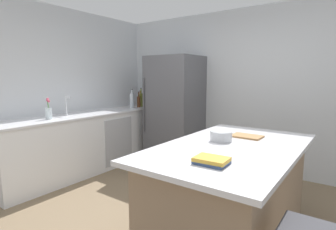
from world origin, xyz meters
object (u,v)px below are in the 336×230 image
flower_vase (49,112)px  hot_sauce_bottle (133,102)px  mixing_bowl (221,136)px  cutting_board (247,136)px  olive_oil_bottle (141,99)px  soda_bottle (132,100)px  syrup_bottle (139,101)px  cookbook_stack (211,161)px  refrigerator (175,110)px  sink_faucet (67,105)px  kitchen_island (230,192)px  vinegar_bottle (140,100)px

flower_vase → hot_sauce_bottle: bearing=92.2°
mixing_bowl → cutting_board: mixing_bowl is taller
olive_oil_bottle → mixing_bowl: size_ratio=1.72×
olive_oil_bottle → soda_bottle: bearing=-84.0°
syrup_bottle → cutting_board: size_ratio=0.98×
syrup_bottle → cookbook_stack: syrup_bottle is taller
cookbook_stack → refrigerator: bearing=129.7°
sink_faucet → cutting_board: bearing=6.6°
mixing_bowl → cutting_board: (0.14, 0.32, -0.04)m
soda_bottle → cutting_board: size_ratio=1.17×
flower_vase → cookbook_stack: flower_vase is taller
kitchen_island → syrup_bottle: syrup_bottle is taller
syrup_bottle → cutting_board: 2.83m
hot_sauce_bottle → cookbook_stack: hot_sauce_bottle is taller
mixing_bowl → olive_oil_bottle: bearing=146.8°
flower_vase → olive_oil_bottle: olive_oil_bottle is taller
olive_oil_bottle → cutting_board: (2.60, -1.29, -0.16)m
refrigerator → olive_oil_bottle: bearing=174.6°
kitchen_island → olive_oil_bottle: (-2.61, 1.70, 0.62)m
hot_sauce_bottle → cookbook_stack: bearing=-37.3°
olive_oil_bottle → cutting_board: 2.90m
syrup_bottle → hot_sauce_bottle: syrup_bottle is taller
mixing_bowl → cookbook_stack: bearing=-70.6°
hot_sauce_bottle → cutting_board: hot_sauce_bottle is taller
olive_oil_bottle → mixing_bowl: 2.94m
sink_faucet → olive_oil_bottle: size_ratio=0.83×
vinegar_bottle → olive_oil_bottle: 0.15m
vinegar_bottle → cutting_board: bearing=-27.1°
sink_faucet → cookbook_stack: size_ratio=1.22×
hot_sauce_bottle → soda_bottle: bearing=-53.4°
refrigerator → flower_vase: size_ratio=6.32×
syrup_bottle → olive_oil_bottle: bearing=106.4°
refrigerator → vinegar_bottle: refrigerator is taller
flower_vase → syrup_bottle: size_ratio=0.99×
hot_sauce_bottle → flower_vase: bearing=-87.8°
syrup_bottle → sink_faucet: bearing=-94.3°
refrigerator → vinegar_bottle: size_ratio=6.08×
cutting_board → kitchen_island: bearing=-88.6°
refrigerator → cutting_board: (1.73, -1.21, -0.02)m
flower_vase → hot_sauce_bottle: size_ratio=1.21×
sink_faucet → cookbook_stack: bearing=-13.8°
refrigerator → syrup_bottle: 0.84m
sink_faucet → cookbook_stack: sink_faucet is taller
refrigerator → syrup_bottle: (-0.83, -0.02, 0.11)m
sink_faucet → soda_bottle: size_ratio=0.84×
vinegar_bottle → mixing_bowl: 3.08m
kitchen_island → cutting_board: (-0.01, 0.41, 0.46)m
syrup_bottle → vinegar_bottle: bearing=124.7°
olive_oil_bottle → syrup_bottle: bearing=-73.6°
hot_sauce_bottle → mixing_bowl: size_ratio=1.17×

